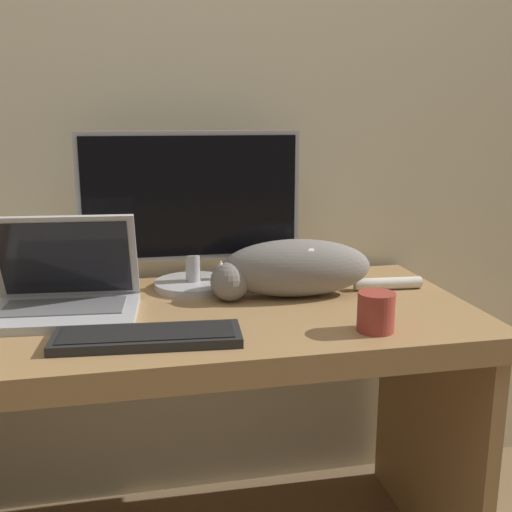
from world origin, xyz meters
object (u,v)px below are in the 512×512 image
Objects in this scene: cat at (292,268)px; laptop at (64,295)px; monitor at (192,210)px; external_keyboard at (147,337)px; coffee_mug at (376,312)px.

laptop is at bearing -172.17° from cat.
monitor is 0.39m from laptop.
monitor is 1.64× the size of laptop.
external_keyboard is 0.46m from cat.
cat is at bearing 110.50° from coffee_mug.
coffee_mug is (0.48, -0.03, 0.03)m from external_keyboard.
coffee_mug is at bearing -16.06° from laptop.
laptop is at bearing 134.60° from external_keyboard.
monitor is 1.48× the size of external_keyboard.
monitor reaches higher than cat.
external_keyboard is at bearing -45.27° from laptop.
monitor is 0.31m from cat.
monitor is 1.01× the size of cat.
laptop is 4.12× the size of coffee_mug.
coffee_mug is (0.67, -0.25, -0.00)m from laptop.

